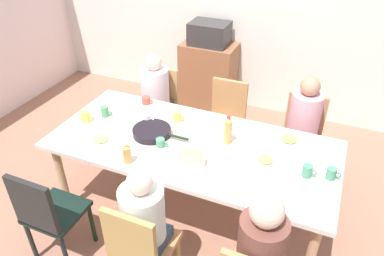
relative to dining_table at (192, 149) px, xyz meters
The scene contains 29 objects.
ground_plane 0.71m from the dining_table, ahead, with size 7.18×7.18×0.00m, color #946450.
wall_back 2.28m from the dining_table, 90.00° to the left, with size 6.22×0.12×2.60m, color silver.
dining_table is the anchor object (origin of this frame).
chair_0 0.94m from the dining_table, 90.00° to the right, with size 0.40×0.40×0.90m.
person_0 0.83m from the dining_table, 90.00° to the right, with size 0.30×0.30×1.12m.
chair_1 1.23m from the dining_table, 48.93° to the left, with size 0.40×0.40×0.90m.
person_1 1.15m from the dining_table, 45.93° to the left, with size 0.30×0.30×1.16m.
chair_2 0.94m from the dining_table, 90.00° to the left, with size 0.40×0.40×0.90m.
person_3 1.15m from the dining_table, 45.94° to the right, with size 0.30×0.30×1.21m.
chair_4 1.23m from the dining_table, 131.07° to the right, with size 0.40×0.40×0.90m.
chair_5 1.23m from the dining_table, 131.07° to the left, with size 0.40×0.40×0.90m.
person_5 1.15m from the dining_table, 134.07° to the left, with size 0.31×0.31×1.13m.
plate_0 0.82m from the dining_table, 24.34° to the left, with size 0.24×0.24×0.04m.
plate_1 0.63m from the dining_table, ahead, with size 0.22×0.22×0.04m.
plate_2 0.77m from the dining_table, 158.31° to the right, with size 0.24×0.24×0.04m.
bowl_0 0.29m from the dining_table, 69.22° to the right, with size 0.23×0.23×0.09m.
serving_pan 0.38m from the dining_table, behind, with size 0.51×0.33×0.06m.
cup_0 1.12m from the dining_table, ahead, with size 0.11×0.07×0.09m.
cup_1 0.28m from the dining_table, 146.20° to the right, with size 0.11×0.07×0.07m.
cup_2 1.03m from the dining_table, behind, with size 0.12×0.09×0.10m.
cup_3 0.39m from the dining_table, 134.26° to the left, with size 0.11×0.07×0.09m.
cup_4 0.92m from the dining_table, behind, with size 0.11×0.07×0.10m.
cup_5 0.51m from the dining_table, 166.80° to the left, with size 0.11×0.07×0.10m.
cup_6 0.95m from the dining_table, ahead, with size 0.11×0.07×0.10m.
cup_7 0.81m from the dining_table, 147.23° to the left, with size 0.12×0.08×0.07m.
bottle_0 0.58m from the dining_table, 129.54° to the right, with size 0.07×0.07×0.18m.
bottle_1 0.35m from the dining_table, 23.35° to the left, with size 0.07×0.07×0.26m.
side_cabinet 2.01m from the dining_table, 106.82° to the left, with size 0.70×0.44×0.90m, color brown.
microwave 2.02m from the dining_table, 106.82° to the left, with size 0.48×0.36×0.28m, color #2F2D2E.
Camera 1 is at (0.97, -2.28, 2.57)m, focal length 34.16 mm.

